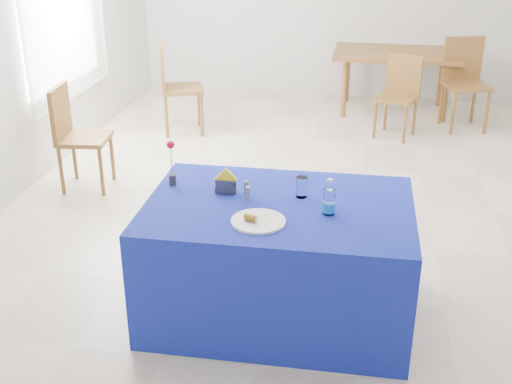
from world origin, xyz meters
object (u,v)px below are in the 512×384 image
chair_win_a (74,130)px  chair_bg_left (400,90)px  plate (258,221)px  oak_table (396,58)px  water_bottle (329,202)px  blue_table (278,259)px  chair_win_b (173,82)px  chair_bg_right (464,76)px

chair_win_a → chair_bg_left: bearing=-61.6°
plate → oak_table: 4.97m
water_bottle → chair_bg_left: size_ratio=0.24×
water_bottle → chair_win_a: size_ratio=0.23×
blue_table → chair_win_b: chair_win_b is taller
blue_table → water_bottle: size_ratio=7.44×
oak_table → chair_bg_right: 0.92m
oak_table → chair_win_a: 4.15m
chair_bg_left → oak_table: bearing=112.0°
chair_win_a → chair_bg_right: bearing=-62.5°
blue_table → water_bottle: (0.30, -0.08, 0.45)m
chair_bg_right → blue_table: bearing=-125.2°
water_bottle → chair_bg_right: chair_bg_right is taller
chair_bg_right → chair_win_b: (-3.24, -0.76, -0.01)m
plate → oak_table: size_ratio=0.20×
blue_table → oak_table: size_ratio=1.04×
oak_table → plate: bearing=-100.9°
oak_table → chair_bg_left: 0.94m
water_bottle → oak_table: water_bottle is taller
oak_table → chair_win_b: bearing=-153.1°
plate → blue_table: plate is taller
plate → chair_win_a: (-1.99, 1.95, -0.22)m
water_bottle → chair_win_a: (-2.37, 1.77, -0.28)m
plate → chair_win_a: 2.79m
chair_bg_right → chair_win_b: size_ratio=1.01×
chair_bg_right → chair_bg_left: bearing=-163.9°
plate → blue_table: 0.47m
chair_win_a → plate: bearing=-140.3°
chair_win_b → chair_bg_left: bearing=-100.5°
plate → chair_win_b: size_ratio=0.30×
chair_win_a → oak_table: bearing=-50.8°
blue_table → chair_win_a: chair_win_a is taller
chair_bg_left → chair_win_a: bearing=-125.1°
chair_bg_left → chair_bg_right: size_ratio=0.87×
blue_table → chair_bg_right: 4.43m
chair_bg_left → chair_win_a: chair_win_a is taller
water_bottle → chair_win_a: water_bottle is taller
plate → water_bottle: 0.43m
chair_win_a → chair_win_b: 1.73m
oak_table → chair_bg_right: bearing=-33.5°
chair_bg_right → water_bottle: bearing=-121.2°
blue_table → chair_bg_right: size_ratio=1.55×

